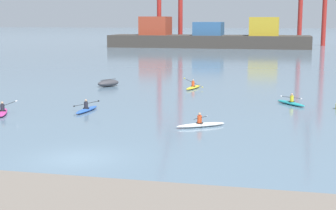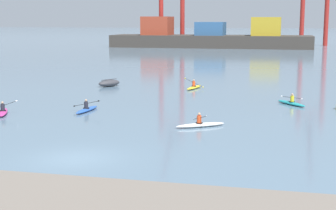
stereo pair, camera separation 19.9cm
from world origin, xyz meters
name	(u,v)px [view 1 (the left image)]	position (x,y,z in m)	size (l,w,h in m)	color
ground_plane	(77,159)	(0.00, 0.00, 0.00)	(800.00, 800.00, 0.00)	slate
container_barge	(208,37)	(-8.28, 104.20, 2.56)	(49.77, 11.23, 7.67)	#38332D
capsized_dinghy	(108,83)	(-7.76, 26.94, 0.35)	(2.36, 2.77, 0.76)	#38383D
kayak_magenta	(3,112)	(-10.19, 10.30, 0.17)	(2.04, 3.32, 1.03)	#C13384
kayak_yellow	(193,87)	(1.23, 27.22, 0.17)	(2.11, 3.45, 1.08)	yellow
kayak_white	(201,124)	(4.86, 8.99, 0.17)	(3.18, 2.35, 0.97)	silver
kayak_blue	(87,109)	(-4.52, 12.68, 0.17)	(2.24, 3.44, 0.95)	#2856B2
kayak_teal	(291,103)	(10.75, 19.28, 0.17)	(2.57, 3.04, 0.95)	teal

